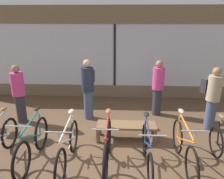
{
  "coord_description": "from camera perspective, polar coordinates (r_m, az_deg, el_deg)",
  "views": [
    {
      "loc": [
        0.26,
        -3.81,
        2.84
      ],
      "look_at": [
        0.0,
        1.8,
        0.95
      ],
      "focal_mm": 35.0,
      "sensor_mm": 36.0,
      "label": 1
    }
  ],
  "objects": [
    {
      "name": "shop_back_wall",
      "position": [
        7.72,
        0.71,
        9.62
      ],
      "size": [
        12.0,
        0.08,
        3.2
      ],
      "color": "#7A664C",
      "rests_on": "ground_plane"
    },
    {
      "name": "customer_by_window",
      "position": [
        6.08,
        24.71,
        -1.78
      ],
      "size": [
        0.55,
        0.54,
        1.67
      ],
      "color": "#424C6B",
      "rests_on": "ground_plane"
    },
    {
      "name": "bicycle_center",
      "position": [
        4.41,
        -1.18,
        -14.94
      ],
      "size": [
        0.46,
        1.74,
        1.06
      ],
      "color": "black",
      "rests_on": "ground_plane"
    },
    {
      "name": "bicycle_left",
      "position": [
        4.8,
        -20.02,
        -13.24
      ],
      "size": [
        0.46,
        1.73,
        1.05
      ],
      "color": "black",
      "rests_on": "ground_plane"
    },
    {
      "name": "bicycle_center_right",
      "position": [
        4.4,
        9.14,
        -15.6
      ],
      "size": [
        0.46,
        1.71,
        1.02
      ],
      "color": "black",
      "rests_on": "ground_plane"
    },
    {
      "name": "customer_mid_floor",
      "position": [
        6.17,
        -6.28,
        0.55
      ],
      "size": [
        0.39,
        0.52,
        1.74
      ],
      "color": "#424C6B",
      "rests_on": "ground_plane"
    },
    {
      "name": "ground_plane",
      "position": [
        4.75,
        -1.07,
        -18.06
      ],
      "size": [
        24.0,
        24.0,
        0.0
      ],
      "primitive_type": "plane",
      "color": "brown"
    },
    {
      "name": "customer_near_bench",
      "position": [
        6.45,
        -23.17,
        -0.88
      ],
      "size": [
        0.35,
        0.35,
        1.64
      ],
      "color": "#2D2D38",
      "rests_on": "ground_plane"
    },
    {
      "name": "customer_near_rack",
      "position": [
        6.53,
        11.89,
        0.65
      ],
      "size": [
        0.46,
        0.46,
        1.66
      ],
      "color": "#2D2D38",
      "rests_on": "ground_plane"
    },
    {
      "name": "bicycle_right",
      "position": [
        4.62,
        18.23,
        -14.22
      ],
      "size": [
        0.46,
        1.77,
        1.05
      ],
      "color": "black",
      "rests_on": "ground_plane"
    },
    {
      "name": "display_bench",
      "position": [
        5.29,
        3.76,
        -9.72
      ],
      "size": [
        1.4,
        0.44,
        0.4
      ],
      "color": "brown",
      "rests_on": "ground_plane"
    },
    {
      "name": "bicycle_center_left",
      "position": [
        4.49,
        -11.43,
        -14.81
      ],
      "size": [
        0.46,
        1.77,
        1.03
      ],
      "color": "black",
      "rests_on": "ground_plane"
    }
  ]
}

